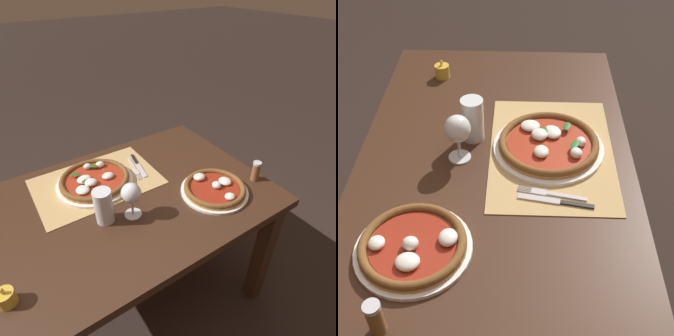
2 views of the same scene
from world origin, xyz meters
TOP-DOWN VIEW (x-y plane):
  - ground_plane at (0.00, 0.00)m, footprint 24.00×24.00m
  - dining_table at (0.00, 0.00)m, footprint 1.34×0.86m
  - paper_placemat at (0.01, -0.18)m, footprint 0.55×0.39m
  - pizza_near at (0.02, -0.17)m, footprint 0.35×0.35m
  - pizza_far at (-0.40, 0.18)m, footprint 0.30×0.30m
  - wine_glass at (-0.03, 0.11)m, footprint 0.08×0.08m
  - pint_glass at (0.08, 0.08)m, footprint 0.07×0.07m
  - fork at (-0.18, -0.17)m, footprint 0.06×0.20m
  - knife at (-0.21, -0.18)m, footprint 0.05×0.21m
  - votive_candle at (0.45, 0.23)m, footprint 0.06×0.06m
  - pepper_shaker at (-0.61, 0.22)m, footprint 0.04×0.04m

SIDE VIEW (x-z plane):
  - ground_plane at x=0.00m, z-range 0.00..0.00m
  - dining_table at x=0.00m, z-range 0.27..1.01m
  - paper_placemat at x=0.01m, z-range 0.74..0.74m
  - fork at x=-0.18m, z-range 0.74..0.75m
  - knife at x=-0.21m, z-range 0.74..0.75m
  - pizza_far at x=-0.40m, z-range 0.73..0.79m
  - pizza_near at x=0.02m, z-range 0.74..0.79m
  - votive_candle at x=0.45m, z-range 0.73..0.80m
  - pepper_shaker at x=-0.61m, z-range 0.74..0.84m
  - pint_glass at x=0.08m, z-range 0.74..0.88m
  - wine_glass at x=-0.03m, z-range 0.77..0.92m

